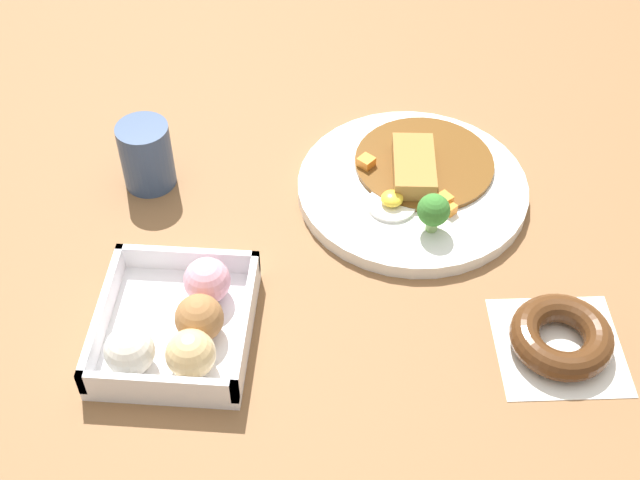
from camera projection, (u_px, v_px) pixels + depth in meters
ground_plane at (357, 219)px, 1.05m from camera, size 1.60×1.60×0.00m
curry_plate at (414, 185)px, 1.08m from camera, size 0.28×0.28×0.07m
donut_box at (179, 326)px, 0.91m from camera, size 0.18×0.16×0.06m
chocolate_ring_donut at (561, 338)px, 0.91m from camera, size 0.15×0.15×0.03m
coffee_mug at (146, 155)px, 1.07m from camera, size 0.06×0.06×0.09m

